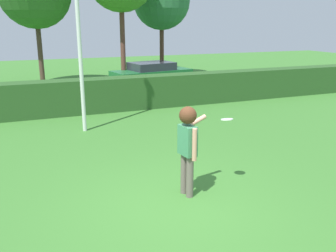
{
  "coord_description": "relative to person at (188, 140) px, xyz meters",
  "views": [
    {
      "loc": [
        -2.51,
        -5.69,
        3.29
      ],
      "look_at": [
        0.3,
        1.36,
        1.15
      ],
      "focal_mm": 39.44,
      "sensor_mm": 36.0,
      "label": 1
    }
  ],
  "objects": [
    {
      "name": "person",
      "position": [
        0.0,
        0.0,
        0.0
      ],
      "size": [
        0.72,
        0.64,
        1.79
      ],
      "color": "#6D5E59",
      "rests_on": "ground"
    },
    {
      "name": "lamppost",
      "position": [
        -1.13,
        5.25,
        2.63
      ],
      "size": [
        0.24,
        0.24,
        6.89
      ],
      "color": "silver",
      "rests_on": "ground"
    },
    {
      "name": "frisbee",
      "position": [
        0.88,
        0.07,
        0.3
      ],
      "size": [
        0.24,
        0.24,
        0.06
      ],
      "color": "white"
    },
    {
      "name": "ground_plane",
      "position": [
        -0.31,
        -0.36,
        -1.14
      ],
      "size": [
        60.0,
        60.0,
        0.0
      ],
      "primitive_type": "plane",
      "color": "#3B772E"
    },
    {
      "name": "parked_car_green",
      "position": [
        3.63,
        12.46,
        -0.45
      ],
      "size": [
        4.45,
        2.46,
        1.25
      ],
      "color": "#1E6633",
      "rests_on": "ground"
    },
    {
      "name": "oak_tree",
      "position": [
        5.32,
        15.38,
        3.34
      ],
      "size": [
        3.36,
        3.36,
        6.17
      ],
      "color": "brown",
      "rests_on": "ground"
    },
    {
      "name": "hedge_row",
      "position": [
        -0.31,
        7.67,
        -0.51
      ],
      "size": [
        26.55,
        0.9,
        1.26
      ],
      "primitive_type": "cube",
      "color": "#2A5122",
      "rests_on": "ground"
    }
  ]
}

